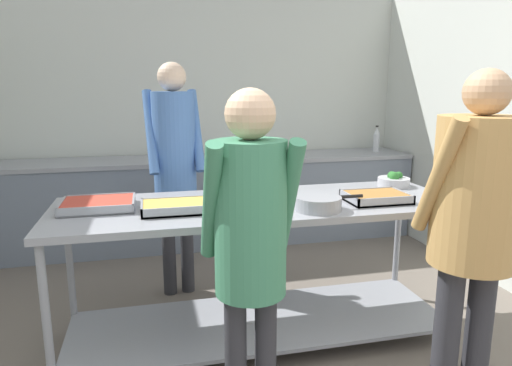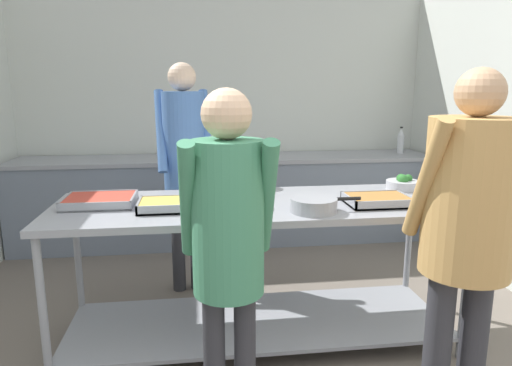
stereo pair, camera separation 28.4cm
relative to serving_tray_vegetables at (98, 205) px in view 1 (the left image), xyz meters
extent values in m
cube|color=silver|center=(0.89, 2.29, 0.39)|extent=(4.42, 0.06, 2.65)
cube|color=slate|center=(0.89, 1.92, -0.51)|extent=(4.26, 0.62, 0.86)
cube|color=gray|center=(0.89, 1.92, -0.06)|extent=(4.26, 0.65, 0.04)
cube|color=black|center=(0.19, 1.92, -0.05)|extent=(0.50, 0.40, 0.02)
cube|color=gray|center=(0.94, -0.06, -0.05)|extent=(2.45, 0.84, 0.04)
cube|color=gray|center=(0.94, -0.06, -0.82)|extent=(2.37, 0.76, 0.02)
cylinder|color=gray|center=(-0.24, -0.43, -0.50)|extent=(0.04, 0.04, 0.87)
cylinder|color=gray|center=(2.12, -0.43, -0.50)|extent=(0.04, 0.04, 0.87)
cylinder|color=gray|center=(-0.24, 0.31, -0.50)|extent=(0.04, 0.04, 0.87)
cylinder|color=gray|center=(2.12, 0.31, -0.50)|extent=(0.04, 0.04, 0.87)
cube|color=gray|center=(0.00, 0.00, -0.02)|extent=(0.41, 0.32, 0.01)
cube|color=#B23D2D|center=(0.00, 0.00, 0.01)|extent=(0.38, 0.30, 0.04)
cube|color=gray|center=(0.00, -0.16, 0.00)|extent=(0.41, 0.01, 0.05)
cube|color=gray|center=(0.00, 0.16, 0.00)|extent=(0.41, 0.01, 0.05)
cube|color=gray|center=(-0.20, 0.00, 0.00)|extent=(0.01, 0.32, 0.05)
cube|color=gray|center=(0.20, 0.00, 0.00)|extent=(0.01, 0.32, 0.05)
cube|color=gray|center=(0.46, -0.15, -0.02)|extent=(0.43, 0.26, 0.01)
cube|color=gold|center=(0.46, -0.15, 0.01)|extent=(0.41, 0.24, 0.04)
cube|color=gray|center=(0.46, -0.28, 0.00)|extent=(0.43, 0.01, 0.05)
cube|color=gray|center=(0.46, -0.03, 0.00)|extent=(0.43, 0.01, 0.05)
cube|color=gray|center=(0.24, -0.15, 0.00)|extent=(0.01, 0.26, 0.05)
cube|color=gray|center=(0.67, -0.15, 0.00)|extent=(0.01, 0.26, 0.05)
cylinder|color=white|center=(0.84, -0.19, -0.02)|extent=(0.28, 0.28, 0.01)
cylinder|color=white|center=(0.84, -0.19, -0.01)|extent=(0.27, 0.27, 0.01)
cylinder|color=white|center=(0.84, -0.19, 0.00)|extent=(0.27, 0.27, 0.01)
cylinder|color=white|center=(0.84, -0.19, 0.02)|extent=(0.27, 0.27, 0.01)
cylinder|color=gray|center=(1.22, -0.31, 0.01)|extent=(0.26, 0.26, 0.08)
cylinder|color=beige|center=(1.22, -0.31, 0.05)|extent=(0.23, 0.23, 0.01)
cylinder|color=black|center=(1.42, -0.31, 0.04)|extent=(0.14, 0.02, 0.02)
cube|color=gray|center=(1.64, -0.20, -0.02)|extent=(0.37, 0.27, 0.01)
cube|color=#9E6B33|center=(1.64, -0.20, 0.01)|extent=(0.35, 0.25, 0.04)
cube|color=gray|center=(1.64, -0.33, 0.00)|extent=(0.37, 0.01, 0.05)
cube|color=gray|center=(1.64, -0.07, 0.00)|extent=(0.37, 0.01, 0.05)
cube|color=gray|center=(1.46, -0.20, 0.00)|extent=(0.01, 0.27, 0.05)
cube|color=gray|center=(1.82, -0.20, 0.00)|extent=(0.01, 0.27, 0.05)
cylinder|color=#B2B2B7|center=(1.97, 0.17, 0.01)|extent=(0.22, 0.22, 0.06)
sphere|color=#2D702D|center=(2.01, 0.18, 0.05)|extent=(0.06, 0.06, 0.06)
sphere|color=#2D702D|center=(1.96, 0.18, 0.05)|extent=(0.06, 0.06, 0.06)
sphere|color=#2D702D|center=(1.96, 0.14, 0.05)|extent=(0.07, 0.07, 0.07)
cylinder|color=#2D2D33|center=(0.77, -0.87, -0.58)|extent=(0.10, 0.10, 0.72)
cylinder|color=#3D7F5B|center=(0.54, -0.87, 0.20)|extent=(0.07, 0.30, 0.54)
cylinder|color=#3D7F5B|center=(0.86, -0.87, 0.20)|extent=(0.07, 0.30, 0.54)
cylinder|color=#3D7F5B|center=(0.70, -0.87, 0.12)|extent=(0.31, 0.31, 0.67)
sphere|color=tan|center=(0.70, -0.87, 0.56)|extent=(0.21, 0.21, 0.21)
cylinder|color=#2D2D33|center=(1.68, -0.90, -0.55)|extent=(0.13, 0.13, 0.76)
cylinder|color=#2D2D33|center=(1.86, -0.90, -0.55)|extent=(0.13, 0.13, 0.76)
cylinder|color=tan|center=(1.56, -0.90, 0.26)|extent=(0.08, 0.32, 0.57)
cylinder|color=tan|center=(1.77, -0.90, 0.18)|extent=(0.40, 0.40, 0.71)
sphere|color=tan|center=(1.77, -0.90, 0.64)|extent=(0.21, 0.21, 0.21)
cylinder|color=#2D2D33|center=(0.56, 0.77, -0.53)|extent=(0.10, 0.10, 0.82)
cylinder|color=#2D2D33|center=(0.41, 0.75, -0.53)|extent=(0.10, 0.10, 0.82)
cylinder|color=#4770B2|center=(0.65, 0.78, 0.34)|extent=(0.11, 0.34, 0.61)
cylinder|color=#4770B2|center=(0.32, 0.74, 0.34)|extent=(0.11, 0.34, 0.61)
cylinder|color=#4770B2|center=(0.48, 0.76, 0.26)|extent=(0.32, 0.32, 0.75)
sphere|color=beige|center=(0.48, 0.76, 0.74)|extent=(0.21, 0.21, 0.21)
cylinder|color=silver|center=(2.77, 1.94, 0.06)|extent=(0.07, 0.07, 0.19)
cone|color=silver|center=(2.77, 1.94, 0.20)|extent=(0.06, 0.06, 0.08)
cylinder|color=black|center=(2.77, 1.94, 0.24)|extent=(0.03, 0.03, 0.02)
camera|label=1|loc=(0.29, -2.67, 0.66)|focal=32.00mm
camera|label=2|loc=(0.57, -2.73, 0.66)|focal=32.00mm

